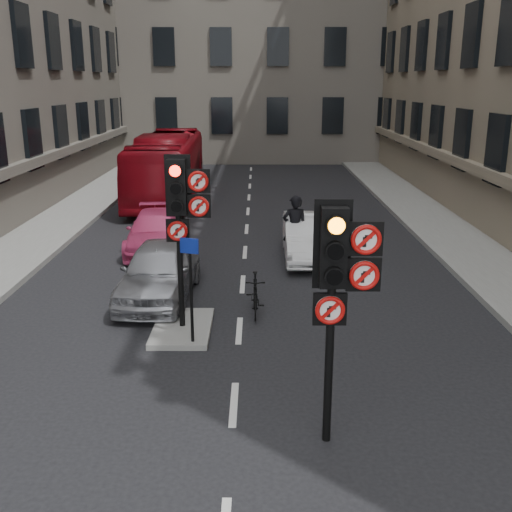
{
  "coord_description": "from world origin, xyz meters",
  "views": [
    {
      "loc": [
        0.38,
        -6.71,
        5.09
      ],
      "look_at": [
        0.36,
        1.76,
        2.6
      ],
      "focal_mm": 42.0,
      "sensor_mm": 36.0,
      "label": 1
    }
  ],
  "objects_px": {
    "signal_near": "(339,273)",
    "info_sign": "(191,276)",
    "car_pink": "(155,231)",
    "car_white": "(307,237)",
    "bus_red": "(168,166)",
    "signal_far": "(182,205)",
    "motorcycle": "(255,294)",
    "motorcyclist": "(295,228)",
    "car_silver": "(159,271)"
  },
  "relations": [
    {
      "from": "car_silver",
      "to": "car_white",
      "type": "height_order",
      "value": "car_silver"
    },
    {
      "from": "bus_red",
      "to": "info_sign",
      "type": "distance_m",
      "value": 15.79
    },
    {
      "from": "motorcyclist",
      "to": "signal_near",
      "type": "bearing_deg",
      "value": 83.63
    },
    {
      "from": "car_white",
      "to": "bus_red",
      "type": "bearing_deg",
      "value": 120.69
    },
    {
      "from": "signal_near",
      "to": "signal_far",
      "type": "distance_m",
      "value": 4.77
    },
    {
      "from": "bus_red",
      "to": "car_pink",
      "type": "bearing_deg",
      "value": -85.94
    },
    {
      "from": "info_sign",
      "to": "signal_far",
      "type": "bearing_deg",
      "value": 122.05
    },
    {
      "from": "signal_far",
      "to": "car_pink",
      "type": "height_order",
      "value": "signal_far"
    },
    {
      "from": "signal_near",
      "to": "motorcycle",
      "type": "bearing_deg",
      "value": 102.95
    },
    {
      "from": "signal_near",
      "to": "info_sign",
      "type": "distance_m",
      "value": 4.13
    },
    {
      "from": "car_silver",
      "to": "bus_red",
      "type": "height_order",
      "value": "bus_red"
    },
    {
      "from": "car_silver",
      "to": "car_pink",
      "type": "distance_m",
      "value": 4.36
    },
    {
      "from": "signal_far",
      "to": "bus_red",
      "type": "distance_m",
      "value": 15.01
    },
    {
      "from": "signal_far",
      "to": "bus_red",
      "type": "xyz_separation_m",
      "value": [
        -2.48,
        14.75,
        -1.27
      ]
    },
    {
      "from": "car_white",
      "to": "info_sign",
      "type": "height_order",
      "value": "info_sign"
    },
    {
      "from": "car_silver",
      "to": "motorcycle",
      "type": "bearing_deg",
      "value": -20.65
    },
    {
      "from": "signal_far",
      "to": "info_sign",
      "type": "distance_m",
      "value": 1.47
    },
    {
      "from": "car_pink",
      "to": "motorcyclist",
      "type": "height_order",
      "value": "motorcyclist"
    },
    {
      "from": "car_pink",
      "to": "motorcycle",
      "type": "height_order",
      "value": "car_pink"
    },
    {
      "from": "signal_far",
      "to": "motorcyclist",
      "type": "distance_m",
      "value": 6.02
    },
    {
      "from": "signal_near",
      "to": "signal_far",
      "type": "height_order",
      "value": "signal_far"
    },
    {
      "from": "car_silver",
      "to": "bus_red",
      "type": "bearing_deg",
      "value": 99.91
    },
    {
      "from": "car_pink",
      "to": "car_white",
      "type": "bearing_deg",
      "value": -14.05
    },
    {
      "from": "car_white",
      "to": "motorcycle",
      "type": "bearing_deg",
      "value": -108.76
    },
    {
      "from": "signal_far",
      "to": "info_sign",
      "type": "height_order",
      "value": "signal_far"
    },
    {
      "from": "car_white",
      "to": "bus_red",
      "type": "xyz_separation_m",
      "value": [
        -5.46,
        9.31,
        0.79
      ]
    },
    {
      "from": "signal_near",
      "to": "car_pink",
      "type": "relative_size",
      "value": 0.88
    },
    {
      "from": "bus_red",
      "to": "motorcycle",
      "type": "bearing_deg",
      "value": -75.48
    },
    {
      "from": "signal_far",
      "to": "car_pink",
      "type": "xyz_separation_m",
      "value": [
        -1.67,
        6.29,
        -2.11
      ]
    },
    {
      "from": "motorcyclist",
      "to": "signal_far",
      "type": "bearing_deg",
      "value": 56.93
    },
    {
      "from": "car_silver",
      "to": "signal_far",
      "type": "bearing_deg",
      "value": -63.91
    },
    {
      "from": "car_white",
      "to": "motorcycle",
      "type": "xyz_separation_m",
      "value": [
        -1.53,
        -4.44,
        -0.19
      ]
    },
    {
      "from": "car_white",
      "to": "motorcyclist",
      "type": "relative_size",
      "value": 2.0
    },
    {
      "from": "signal_near",
      "to": "info_sign",
      "type": "xyz_separation_m",
      "value": [
        -2.39,
        3.19,
        -1.09
      ]
    },
    {
      "from": "motorcycle",
      "to": "bus_red",
      "type": "bearing_deg",
      "value": 105.48
    },
    {
      "from": "car_white",
      "to": "motorcyclist",
      "type": "bearing_deg",
      "value": -144.09
    },
    {
      "from": "bus_red",
      "to": "info_sign",
      "type": "relative_size",
      "value": 4.85
    },
    {
      "from": "signal_far",
      "to": "car_white",
      "type": "height_order",
      "value": "signal_far"
    },
    {
      "from": "bus_red",
      "to": "motorcycle",
      "type": "relative_size",
      "value": 6.83
    },
    {
      "from": "car_silver",
      "to": "info_sign",
      "type": "xyz_separation_m",
      "value": [
        1.08,
        -2.82,
        0.81
      ]
    },
    {
      "from": "signal_near",
      "to": "car_silver",
      "type": "distance_m",
      "value": 7.19
    },
    {
      "from": "bus_red",
      "to": "motorcycle",
      "type": "xyz_separation_m",
      "value": [
        3.93,
        -13.75,
        -0.98
      ]
    },
    {
      "from": "signal_far",
      "to": "motorcyclist",
      "type": "bearing_deg",
      "value": 63.43
    },
    {
      "from": "signal_near",
      "to": "bus_red",
      "type": "relative_size",
      "value": 0.35
    },
    {
      "from": "signal_near",
      "to": "motorcyclist",
      "type": "distance_m",
      "value": 9.3
    },
    {
      "from": "motorcycle",
      "to": "motorcyclist",
      "type": "relative_size",
      "value": 0.78
    },
    {
      "from": "car_silver",
      "to": "motorcyclist",
      "type": "height_order",
      "value": "motorcyclist"
    },
    {
      "from": "car_pink",
      "to": "info_sign",
      "type": "bearing_deg",
      "value": -78.88
    },
    {
      "from": "car_silver",
      "to": "bus_red",
      "type": "distance_m",
      "value": 12.87
    },
    {
      "from": "car_silver",
      "to": "car_pink",
      "type": "bearing_deg",
      "value": 103.26
    }
  ]
}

